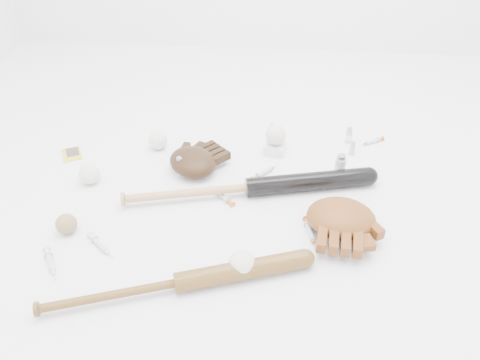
# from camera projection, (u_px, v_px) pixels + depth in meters

# --- Properties ---
(bat_dark) EXTENTS (0.95, 0.30, 0.07)m
(bat_dark) POSITION_uv_depth(u_px,v_px,m) (249.00, 187.00, 1.70)
(bat_dark) COLOR black
(bat_dark) RESTS_ON ground
(bat_wood) EXTENTS (0.80, 0.33, 0.06)m
(bat_wood) POSITION_uv_depth(u_px,v_px,m) (178.00, 283.00, 1.35)
(bat_wood) COLOR brown
(bat_wood) RESTS_ON ground
(glove_dark) EXTENTS (0.34, 0.34, 0.09)m
(glove_dark) POSITION_uv_depth(u_px,v_px,m) (193.00, 162.00, 1.82)
(glove_dark) COLOR black
(glove_dark) RESTS_ON ground
(glove_tan) EXTENTS (0.30, 0.30, 0.10)m
(glove_tan) POSITION_uv_depth(u_px,v_px,m) (341.00, 217.00, 1.54)
(glove_tan) COLOR brown
(glove_tan) RESTS_ON ground
(trading_card) EXTENTS (0.11, 0.12, 0.01)m
(trading_card) POSITION_uv_depth(u_px,v_px,m) (72.00, 154.00, 1.93)
(trading_card) COLOR gold
(trading_card) RESTS_ON ground
(pedestal) EXTENTS (0.09, 0.09, 0.04)m
(pedestal) POSITION_uv_depth(u_px,v_px,m) (275.00, 148.00, 1.93)
(pedestal) COLOR white
(pedestal) RESTS_ON ground
(baseball_on_pedestal) EXTENTS (0.08, 0.08, 0.08)m
(baseball_on_pedestal) POSITION_uv_depth(u_px,v_px,m) (276.00, 135.00, 1.89)
(baseball_on_pedestal) COLOR silver
(baseball_on_pedestal) RESTS_ON pedestal
(baseball_left) EXTENTS (0.08, 0.08, 0.08)m
(baseball_left) POSITION_uv_depth(u_px,v_px,m) (90.00, 174.00, 1.76)
(baseball_left) COLOR silver
(baseball_left) RESTS_ON ground
(baseball_upper) EXTENTS (0.08, 0.08, 0.08)m
(baseball_upper) POSITION_uv_depth(u_px,v_px,m) (158.00, 140.00, 1.95)
(baseball_upper) COLOR silver
(baseball_upper) RESTS_ON ground
(baseball_mid) EXTENTS (0.08, 0.08, 0.08)m
(baseball_mid) POSITION_uv_depth(u_px,v_px,m) (242.00, 264.00, 1.39)
(baseball_mid) COLOR silver
(baseball_mid) RESTS_ON ground
(baseball_aged) EXTENTS (0.07, 0.07, 0.07)m
(baseball_aged) POSITION_uv_depth(u_px,v_px,m) (66.00, 224.00, 1.54)
(baseball_aged) COLOR olive
(baseball_aged) RESTS_ON ground
(syringe_0) EXTENTS (0.14, 0.13, 0.02)m
(syringe_0) POSITION_uv_depth(u_px,v_px,m) (100.00, 245.00, 1.50)
(syringe_0) COLOR #ADBCC6
(syringe_0) RESTS_ON ground
(syringe_1) EXTENTS (0.13, 0.13, 0.02)m
(syringe_1) POSITION_uv_depth(u_px,v_px,m) (222.00, 196.00, 1.70)
(syringe_1) COLOR #ADBCC6
(syringe_1) RESTS_ON ground
(syringe_2) EXTENTS (0.12, 0.13, 0.02)m
(syringe_2) POSITION_uv_depth(u_px,v_px,m) (264.00, 172.00, 1.82)
(syringe_2) COLOR #ADBCC6
(syringe_2) RESTS_ON ground
(syringe_3) EXTENTS (0.06, 0.17, 0.02)m
(syringe_3) POSITION_uv_depth(u_px,v_px,m) (310.00, 232.00, 1.54)
(syringe_3) COLOR #ADBCC6
(syringe_3) RESTS_ON ground
(syringe_4) EXTENTS (0.13, 0.09, 0.02)m
(syringe_4) POSITION_uv_depth(u_px,v_px,m) (372.00, 142.00, 2.00)
(syringe_4) COLOR #ADBCC6
(syringe_4) RESTS_ON ground
(syringe_5) EXTENTS (0.11, 0.15, 0.02)m
(syringe_5) POSITION_uv_depth(u_px,v_px,m) (51.00, 263.00, 1.43)
(syringe_5) COLOR #ADBCC6
(syringe_5) RESTS_ON ground
(vial_0) EXTENTS (0.03, 0.03, 0.07)m
(vial_0) POSITION_uv_depth(u_px,v_px,m) (349.00, 135.00, 1.99)
(vial_0) COLOR #ADB5BE
(vial_0) RESTS_ON ground
(vial_1) EXTENTS (0.02, 0.02, 0.06)m
(vial_1) POSITION_uv_depth(u_px,v_px,m) (352.00, 148.00, 1.92)
(vial_1) COLOR #ADB5BE
(vial_1) RESTS_ON ground
(vial_2) EXTENTS (0.03, 0.03, 0.07)m
(vial_2) POSITION_uv_depth(u_px,v_px,m) (199.00, 158.00, 1.85)
(vial_2) COLOR #ADB5BE
(vial_2) RESTS_ON ground
(vial_3) EXTENTS (0.04, 0.04, 0.10)m
(vial_3) POSITION_uv_depth(u_px,v_px,m) (340.00, 166.00, 1.78)
(vial_3) COLOR #ADB5BE
(vial_3) RESTS_ON ground
(vial_4) EXTENTS (0.03, 0.03, 0.08)m
(vial_4) POSITION_uv_depth(u_px,v_px,m) (180.00, 166.00, 1.80)
(vial_4) COLOR #ADB5BE
(vial_4) RESTS_ON ground
(vial_5) EXTENTS (0.03, 0.03, 0.07)m
(vial_5) POSITION_uv_depth(u_px,v_px,m) (272.00, 132.00, 2.01)
(vial_5) COLOR #ADB5BE
(vial_5) RESTS_ON ground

